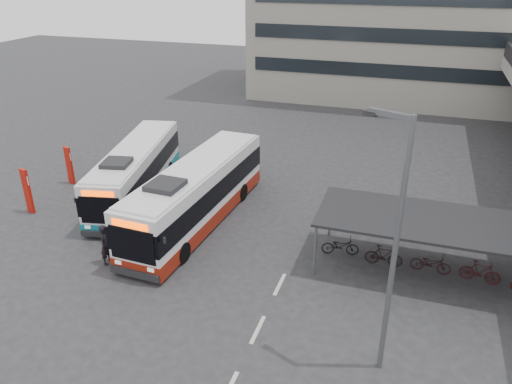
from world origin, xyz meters
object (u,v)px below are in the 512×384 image
(pedestrian, at_px, (106,245))
(lamp_post, at_px, (393,237))
(bus_main, at_px, (197,194))
(bus_teal, at_px, (136,171))

(pedestrian, xyz_separation_m, lamp_post, (12.20, -2.58, 4.04))
(bus_main, xyz_separation_m, bus_teal, (-4.70, 1.95, -0.13))
(bus_main, xyz_separation_m, lamp_post, (9.96, -7.47, 3.42))
(bus_main, height_order, lamp_post, lamp_post)
(bus_main, bearing_deg, bus_teal, 160.58)
(lamp_post, bearing_deg, bus_teal, 169.05)
(pedestrian, bearing_deg, bus_teal, 15.70)
(bus_main, bearing_deg, pedestrian, -111.59)
(bus_teal, distance_m, pedestrian, 7.28)
(lamp_post, bearing_deg, bus_main, 164.89)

